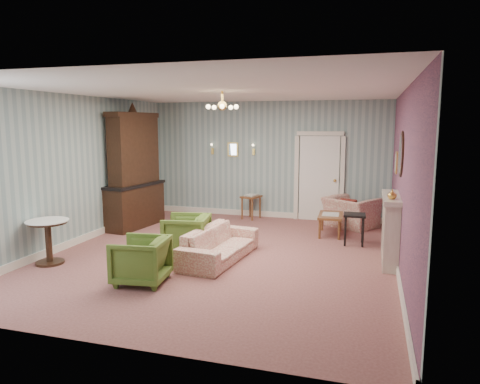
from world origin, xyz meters
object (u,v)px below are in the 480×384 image
(olive_chair_b, at_px, (185,233))
(dresser, at_px, (134,167))
(side_table_black, at_px, (354,229))
(fireplace, at_px, (390,229))
(olive_chair_a, at_px, (141,258))
(olive_chair_c, at_px, (186,232))
(sofa_chintz, at_px, (220,238))
(pedestal_table, at_px, (49,242))
(coffee_table, at_px, (330,225))
(wingback_chair, at_px, (351,207))

(olive_chair_b, relative_size, dresser, 0.27)
(side_table_black, bearing_deg, fireplace, -57.13)
(olive_chair_a, height_order, side_table_black, olive_chair_a)
(olive_chair_c, distance_m, fireplace, 3.56)
(dresser, bearing_deg, olive_chair_b, -33.10)
(olive_chair_b, relative_size, side_table_black, 1.19)
(side_table_black, bearing_deg, sofa_chintz, -143.20)
(pedestal_table, bearing_deg, olive_chair_b, 32.76)
(olive_chair_c, height_order, fireplace, fireplace)
(coffee_table, bearing_deg, pedestal_table, -142.52)
(dresser, height_order, coffee_table, dresser)
(wingback_chair, xyz_separation_m, fireplace, (0.76, -2.52, 0.12))
(dresser, xyz_separation_m, fireplace, (5.51, -1.15, -0.80))
(side_table_black, bearing_deg, pedestal_table, -151.15)
(olive_chair_a, height_order, fireplace, fireplace)
(sofa_chintz, xyz_separation_m, fireplace, (2.83, 0.68, 0.20))
(coffee_table, bearing_deg, sofa_chintz, -126.22)
(fireplace, bearing_deg, olive_chair_c, -171.54)
(olive_chair_a, height_order, olive_chair_c, olive_chair_c)
(olive_chair_a, bearing_deg, olive_chair_c, 170.88)
(wingback_chair, relative_size, pedestal_table, 1.39)
(dresser, height_order, side_table_black, dresser)
(olive_chair_c, distance_m, sofa_chintz, 0.70)
(olive_chair_a, bearing_deg, side_table_black, 128.92)
(olive_chair_b, xyz_separation_m, olive_chair_c, (0.06, -0.05, 0.03))
(olive_chair_a, height_order, coffee_table, olive_chair_a)
(wingback_chair, distance_m, pedestal_table, 6.37)
(wingback_chair, bearing_deg, coffee_table, 100.55)
(side_table_black, bearing_deg, olive_chair_b, -153.88)
(sofa_chintz, relative_size, wingback_chair, 1.82)
(olive_chair_c, relative_size, sofa_chintz, 0.41)
(sofa_chintz, relative_size, dresser, 0.70)
(dresser, relative_size, fireplace, 1.97)
(dresser, xyz_separation_m, pedestal_table, (0.00, -2.87, -1.00))
(dresser, distance_m, coffee_table, 4.55)
(wingback_chair, distance_m, side_table_black, 1.56)
(pedestal_table, bearing_deg, fireplace, 17.34)
(olive_chair_a, bearing_deg, pedestal_table, -108.34)
(coffee_table, relative_size, side_table_black, 1.43)
(olive_chair_b, height_order, sofa_chintz, sofa_chintz)
(coffee_table, xyz_separation_m, pedestal_table, (-4.37, -3.35, 0.15))
(olive_chair_a, xyz_separation_m, fireplace, (3.57, 2.10, 0.20))
(olive_chair_c, relative_size, pedestal_table, 1.05)
(olive_chair_c, xyz_separation_m, fireplace, (3.52, 0.52, 0.18))
(olive_chair_a, xyz_separation_m, olive_chair_b, (-0.01, 1.62, -0.01))
(side_table_black, bearing_deg, dresser, 177.85)
(fireplace, height_order, coffee_table, fireplace)
(olive_chair_a, distance_m, fireplace, 4.14)
(fireplace, xyz_separation_m, pedestal_table, (-5.51, -1.72, -0.20))
(olive_chair_c, xyz_separation_m, pedestal_table, (-1.99, -1.20, -0.02))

